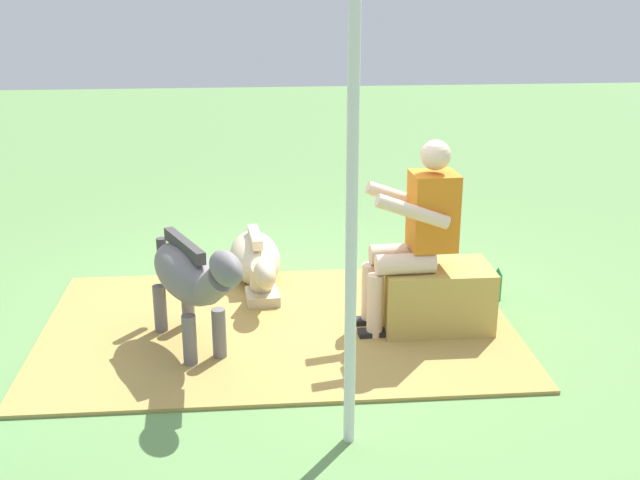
{
  "coord_description": "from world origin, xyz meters",
  "views": [
    {
      "loc": [
        0.32,
        5.19,
        2.38
      ],
      "look_at": [
        -0.15,
        -0.14,
        0.55
      ],
      "focal_mm": 44.24,
      "sensor_mm": 36.0,
      "label": 1
    }
  ],
  "objects_px": {
    "person_seated": "(416,229)",
    "soda_bottle": "(497,284)",
    "pony_lying": "(256,260)",
    "tent_pole_left": "(352,214)",
    "hay_bale": "(436,298)",
    "pony_standing": "(191,277)"
  },
  "relations": [
    {
      "from": "pony_lying",
      "to": "pony_standing",
      "type": "bearing_deg",
      "value": 70.44
    },
    {
      "from": "pony_lying",
      "to": "soda_bottle",
      "type": "distance_m",
      "value": 1.89
    },
    {
      "from": "tent_pole_left",
      "to": "hay_bale",
      "type": "bearing_deg",
      "value": -120.07
    },
    {
      "from": "tent_pole_left",
      "to": "pony_lying",
      "type": "bearing_deg",
      "value": -78.49
    },
    {
      "from": "pony_lying",
      "to": "tent_pole_left",
      "type": "bearing_deg",
      "value": 101.51
    },
    {
      "from": "person_seated",
      "to": "pony_lying",
      "type": "distance_m",
      "value": 1.55
    },
    {
      "from": "pony_lying",
      "to": "tent_pole_left",
      "type": "height_order",
      "value": "tent_pole_left"
    },
    {
      "from": "hay_bale",
      "to": "tent_pole_left",
      "type": "xyz_separation_m",
      "value": [
        0.77,
        1.33,
        1.03
      ]
    },
    {
      "from": "hay_bale",
      "to": "pony_lying",
      "type": "height_order",
      "value": "hay_bale"
    },
    {
      "from": "soda_bottle",
      "to": "pony_standing",
      "type": "bearing_deg",
      "value": 16.48
    },
    {
      "from": "person_seated",
      "to": "tent_pole_left",
      "type": "relative_size",
      "value": 0.53
    },
    {
      "from": "pony_lying",
      "to": "soda_bottle",
      "type": "relative_size",
      "value": 5.05
    },
    {
      "from": "person_seated",
      "to": "pony_standing",
      "type": "bearing_deg",
      "value": 7.76
    },
    {
      "from": "hay_bale",
      "to": "tent_pole_left",
      "type": "relative_size",
      "value": 0.29
    },
    {
      "from": "soda_bottle",
      "to": "tent_pole_left",
      "type": "xyz_separation_m",
      "value": [
        1.35,
        1.78,
        1.14
      ]
    },
    {
      "from": "pony_standing",
      "to": "tent_pole_left",
      "type": "xyz_separation_m",
      "value": [
        -0.89,
        1.12,
        0.74
      ]
    },
    {
      "from": "pony_standing",
      "to": "soda_bottle",
      "type": "relative_size",
      "value": 4.7
    },
    {
      "from": "hay_bale",
      "to": "soda_bottle",
      "type": "xyz_separation_m",
      "value": [
        -0.58,
        -0.45,
        -0.1
      ]
    },
    {
      "from": "tent_pole_left",
      "to": "soda_bottle",
      "type": "bearing_deg",
      "value": -127.17
    },
    {
      "from": "hay_bale",
      "to": "soda_bottle",
      "type": "bearing_deg",
      "value": -142.08
    },
    {
      "from": "tent_pole_left",
      "to": "pony_standing",
      "type": "bearing_deg",
      "value": -51.55
    },
    {
      "from": "person_seated",
      "to": "soda_bottle",
      "type": "relative_size",
      "value": 5.03
    }
  ]
}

